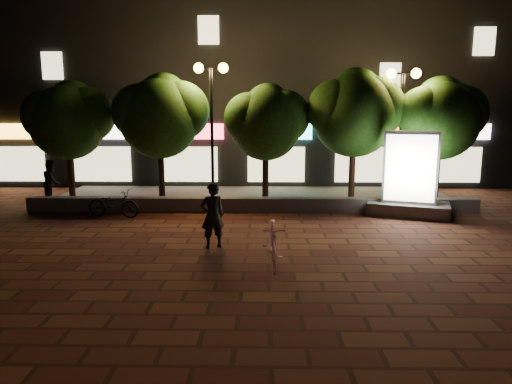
{
  "coord_description": "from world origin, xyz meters",
  "views": [
    {
      "loc": [
        0.45,
        -12.14,
        3.62
      ],
      "look_at": [
        0.21,
        1.5,
        1.16
      ],
      "focal_mm": 32.47,
      "sensor_mm": 36.0,
      "label": 1
    }
  ],
  "objects_px": {
    "tree_far_right": "(441,115)",
    "scooter_pink": "(273,245)",
    "pedestrian": "(52,182)",
    "tree_left": "(161,113)",
    "tree_mid": "(267,120)",
    "tree_right": "(355,110)",
    "rider": "(213,215)",
    "scooter_parked": "(113,204)",
    "tree_far_left": "(69,117)",
    "street_lamp_left": "(211,97)",
    "ad_kiosk": "(410,182)",
    "street_lamp_right": "(402,101)"
  },
  "relations": [
    {
      "from": "tree_mid",
      "to": "scooter_parked",
      "type": "distance_m",
      "value": 6.35
    },
    {
      "from": "tree_far_left",
      "to": "street_lamp_right",
      "type": "distance_m",
      "value": 12.47
    },
    {
      "from": "tree_mid",
      "to": "street_lamp_left",
      "type": "xyz_separation_m",
      "value": [
        -2.05,
        -0.26,
        0.81
      ]
    },
    {
      "from": "tree_far_left",
      "to": "street_lamp_left",
      "type": "height_order",
      "value": "street_lamp_left"
    },
    {
      "from": "tree_right",
      "to": "scooter_parked",
      "type": "relative_size",
      "value": 2.8
    },
    {
      "from": "tree_right",
      "to": "street_lamp_right",
      "type": "height_order",
      "value": "tree_right"
    },
    {
      "from": "tree_far_left",
      "to": "street_lamp_left",
      "type": "xyz_separation_m",
      "value": [
        5.45,
        -0.26,
        0.74
      ]
    },
    {
      "from": "tree_far_right",
      "to": "scooter_parked",
      "type": "distance_m",
      "value": 12.27
    },
    {
      "from": "tree_right",
      "to": "rider",
      "type": "relative_size",
      "value": 2.92
    },
    {
      "from": "tree_far_left",
      "to": "scooter_parked",
      "type": "xyz_separation_m",
      "value": [
        2.33,
        -2.46,
        -2.82
      ]
    },
    {
      "from": "street_lamp_right",
      "to": "pedestrian",
      "type": "relative_size",
      "value": 2.97
    },
    {
      "from": "street_lamp_right",
      "to": "tree_far_right",
      "type": "bearing_deg",
      "value": 9.61
    },
    {
      "from": "tree_far_right",
      "to": "scooter_parked",
      "type": "relative_size",
      "value": 2.63
    },
    {
      "from": "street_lamp_right",
      "to": "scooter_pink",
      "type": "xyz_separation_m",
      "value": [
        -4.84,
        -7.03,
        -3.37
      ]
    },
    {
      "from": "street_lamp_left",
      "to": "street_lamp_right",
      "type": "relative_size",
      "value": 1.04
    },
    {
      "from": "street_lamp_left",
      "to": "tree_left",
      "type": "bearing_deg",
      "value": 172.3
    },
    {
      "from": "street_lamp_right",
      "to": "street_lamp_left",
      "type": "bearing_deg",
      "value": 180.0
    },
    {
      "from": "ad_kiosk",
      "to": "street_lamp_left",
      "type": "bearing_deg",
      "value": 166.17
    },
    {
      "from": "scooter_parked",
      "to": "tree_left",
      "type": "bearing_deg",
      "value": -16.06
    },
    {
      "from": "street_lamp_left",
      "to": "scooter_pink",
      "type": "relative_size",
      "value": 3.0
    },
    {
      "from": "rider",
      "to": "scooter_pink",
      "type": "bearing_deg",
      "value": 114.77
    },
    {
      "from": "tree_right",
      "to": "scooter_parked",
      "type": "distance_m",
      "value": 9.35
    },
    {
      "from": "tree_far_left",
      "to": "tree_mid",
      "type": "xyz_separation_m",
      "value": [
        7.5,
        -0.0,
        -0.08
      ]
    },
    {
      "from": "pedestrian",
      "to": "tree_far_right",
      "type": "bearing_deg",
      "value": -99.46
    },
    {
      "from": "tree_far_left",
      "to": "tree_left",
      "type": "distance_m",
      "value": 3.51
    },
    {
      "from": "scooter_parked",
      "to": "pedestrian",
      "type": "bearing_deg",
      "value": 66.98
    },
    {
      "from": "ad_kiosk",
      "to": "scooter_parked",
      "type": "relative_size",
      "value": 1.63
    },
    {
      "from": "tree_far_right",
      "to": "tree_far_left",
      "type": "bearing_deg",
      "value": -180.0
    },
    {
      "from": "street_lamp_left",
      "to": "scooter_pink",
      "type": "distance_m",
      "value": 8.15
    },
    {
      "from": "tree_mid",
      "to": "street_lamp_right",
      "type": "distance_m",
      "value": 5.0
    },
    {
      "from": "tree_mid",
      "to": "street_lamp_left",
      "type": "bearing_deg",
      "value": -172.69
    },
    {
      "from": "ad_kiosk",
      "to": "tree_left",
      "type": "bearing_deg",
      "value": 167.5
    },
    {
      "from": "tree_mid",
      "to": "tree_left",
      "type": "bearing_deg",
      "value": 180.0
    },
    {
      "from": "tree_right",
      "to": "street_lamp_left",
      "type": "distance_m",
      "value": 5.38
    },
    {
      "from": "tree_left",
      "to": "tree_mid",
      "type": "relative_size",
      "value": 1.09
    },
    {
      "from": "tree_far_right",
      "to": "scooter_pink",
      "type": "bearing_deg",
      "value": -131.21
    },
    {
      "from": "tree_right",
      "to": "street_lamp_left",
      "type": "relative_size",
      "value": 0.98
    },
    {
      "from": "tree_far_left",
      "to": "scooter_pink",
      "type": "height_order",
      "value": "tree_far_left"
    },
    {
      "from": "tree_mid",
      "to": "scooter_pink",
      "type": "height_order",
      "value": "tree_mid"
    },
    {
      "from": "tree_left",
      "to": "scooter_parked",
      "type": "height_order",
      "value": "tree_left"
    },
    {
      "from": "ad_kiosk",
      "to": "scooter_pink",
      "type": "height_order",
      "value": "ad_kiosk"
    },
    {
      "from": "tree_far_left",
      "to": "tree_left",
      "type": "height_order",
      "value": "tree_left"
    },
    {
      "from": "scooter_pink",
      "to": "tree_far_left",
      "type": "bearing_deg",
      "value": 133.78
    },
    {
      "from": "tree_left",
      "to": "street_lamp_left",
      "type": "distance_m",
      "value": 2.05
    },
    {
      "from": "tree_far_right",
      "to": "rider",
      "type": "height_order",
      "value": "tree_far_right"
    },
    {
      "from": "tree_mid",
      "to": "scooter_parked",
      "type": "relative_size",
      "value": 2.49
    },
    {
      "from": "tree_mid",
      "to": "rider",
      "type": "relative_size",
      "value": 2.6
    },
    {
      "from": "tree_right",
      "to": "rider",
      "type": "xyz_separation_m",
      "value": [
        -4.75,
        -5.82,
        -2.7
      ]
    },
    {
      "from": "pedestrian",
      "to": "tree_left",
      "type": "bearing_deg",
      "value": -93.08
    },
    {
      "from": "tree_left",
      "to": "tree_mid",
      "type": "bearing_deg",
      "value": -0.0
    }
  ]
}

